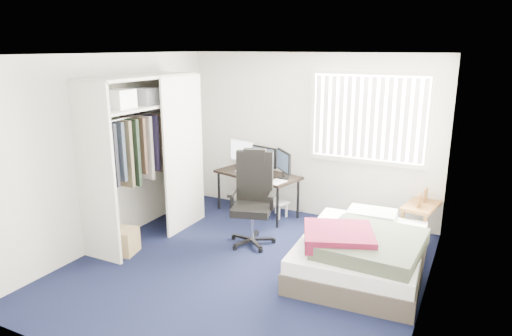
{
  "coord_description": "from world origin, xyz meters",
  "views": [
    {
      "loc": [
        2.36,
        -4.41,
        2.58
      ],
      "look_at": [
        -0.06,
        0.4,
        1.14
      ],
      "focal_mm": 32.0,
      "sensor_mm": 36.0,
      "label": 1
    }
  ],
  "objects_px": {
    "desk": "(259,170)",
    "office_chair": "(253,208)",
    "nightstand": "(422,208)",
    "bed": "(361,251)"
  },
  "relations": [
    {
      "from": "desk",
      "to": "office_chair",
      "type": "xyz_separation_m",
      "value": [
        0.42,
        -1.02,
        -0.22
      ]
    },
    {
      "from": "nightstand",
      "to": "bed",
      "type": "distance_m",
      "value": 1.43
    },
    {
      "from": "desk",
      "to": "nightstand",
      "type": "height_order",
      "value": "desk"
    },
    {
      "from": "desk",
      "to": "office_chair",
      "type": "relative_size",
      "value": 1.15
    },
    {
      "from": "office_chair",
      "to": "desk",
      "type": "bearing_deg",
      "value": 112.42
    },
    {
      "from": "office_chair",
      "to": "nightstand",
      "type": "bearing_deg",
      "value": 28.81
    },
    {
      "from": "bed",
      "to": "office_chair",
      "type": "bearing_deg",
      "value": 171.82
    },
    {
      "from": "nightstand",
      "to": "bed",
      "type": "xyz_separation_m",
      "value": [
        -0.49,
        -1.34,
        -0.19
      ]
    },
    {
      "from": "bed",
      "to": "desk",
      "type": "bearing_deg",
      "value": 147.65
    },
    {
      "from": "desk",
      "to": "nightstand",
      "type": "relative_size",
      "value": 1.81
    }
  ]
}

